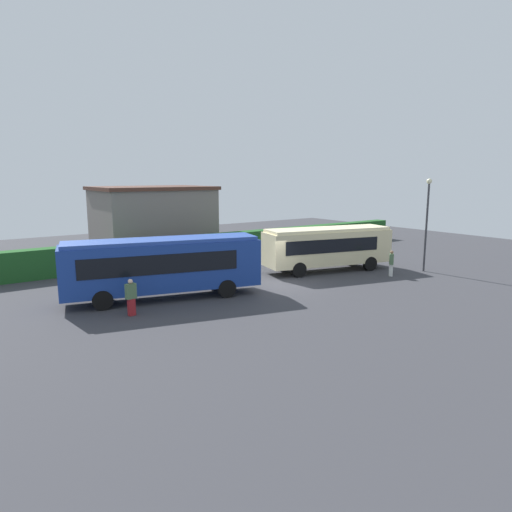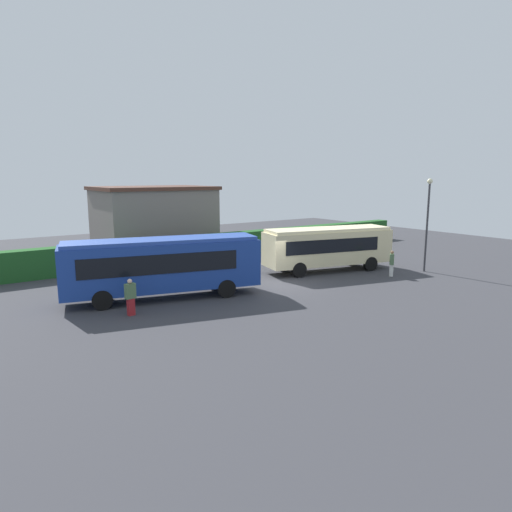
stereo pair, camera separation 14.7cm
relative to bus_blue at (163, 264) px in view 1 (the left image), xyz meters
name	(u,v)px [view 1 (the left image)]	position (x,y,z in m)	size (l,w,h in m)	color
ground_plane	(280,284)	(7.07, -1.13, -1.87)	(64.00, 64.00, 0.00)	#38383D
bus_blue	(163,264)	(0.00, 0.00, 0.00)	(10.59, 4.73, 3.26)	navy
bus_cream	(328,246)	(12.27, 0.16, -0.13)	(9.31, 4.46, 3.01)	beige
person_left	(131,296)	(-2.52, -1.90, -0.95)	(0.53, 0.34, 1.77)	maroon
person_center	(391,263)	(14.50, -3.52, -0.98)	(0.49, 0.48, 1.71)	silver
hedge_row	(199,247)	(7.07, 9.18, -0.91)	(44.00, 1.12, 1.92)	#205421
depot_building	(153,219)	(5.91, 15.31, 0.96)	(9.70, 7.12, 5.64)	slate
lamppost	(427,215)	(17.63, -3.85, 2.03)	(0.36, 0.36, 6.36)	#38383D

